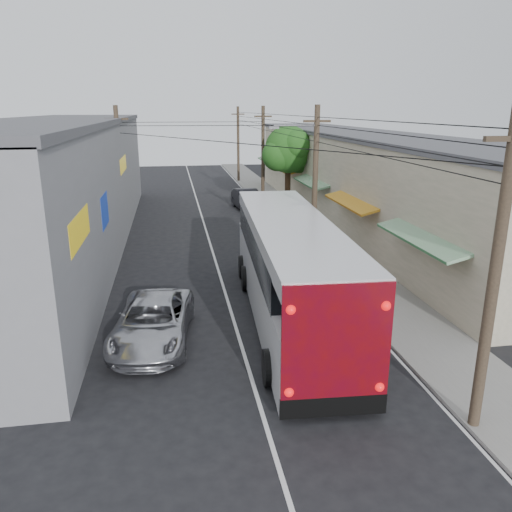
{
  "coord_description": "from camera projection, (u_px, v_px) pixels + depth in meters",
  "views": [
    {
      "loc": [
        -2.08,
        -11.88,
        7.83
      ],
      "look_at": [
        1.14,
        7.25,
        2.06
      ],
      "focal_mm": 35.0,
      "sensor_mm": 36.0,
      "label": 1
    }
  ],
  "objects": [
    {
      "name": "pedestrian_far",
      "position": [
        308.0,
        227.0,
        30.57
      ],
      "size": [
        0.83,
        0.74,
        1.42
      ],
      "primitive_type": "imported",
      "rotation": [
        0.0,
        0.0,
        2.8
      ],
      "color": "#899AC7",
      "rests_on": "sidewalk"
    },
    {
      "name": "parked_suv",
      "position": [
        297.0,
        240.0,
        27.6
      ],
      "size": [
        2.92,
        5.78,
        1.61
      ],
      "primitive_type": "imported",
      "rotation": [
        0.0,
        0.0,
        0.12
      ],
      "color": "gray",
      "rests_on": "ground"
    },
    {
      "name": "ground",
      "position": [
        259.0,
        403.0,
        13.79
      ],
      "size": [
        120.0,
        120.0,
        0.0
      ],
      "primitive_type": "plane",
      "color": "black",
      "rests_on": "ground"
    },
    {
      "name": "building_left",
      "position": [
        58.0,
        184.0,
        28.41
      ],
      "size": [
        7.2,
        36.0,
        7.25
      ],
      "color": "gray",
      "rests_on": "ground"
    },
    {
      "name": "pedestrian_near",
      "position": [
        337.0,
        250.0,
        24.93
      ],
      "size": [
        0.76,
        0.61,
        1.82
      ],
      "primitive_type": "imported",
      "rotation": [
        0.0,
        0.0,
        2.84
      ],
      "color": "#D87289",
      "rests_on": "sidewalk"
    },
    {
      "name": "utility_poles",
      "position": [
        253.0,
        167.0,
        32.33
      ],
      "size": [
        11.8,
        45.28,
        8.0
      ],
      "color": "#473828",
      "rests_on": "ground"
    },
    {
      "name": "parked_car_far",
      "position": [
        247.0,
        199.0,
        39.88
      ],
      "size": [
        2.19,
        5.03,
        1.61
      ],
      "primitive_type": "imported",
      "rotation": [
        0.0,
        0.0,
        0.1
      ],
      "color": "black",
      "rests_on": "ground"
    },
    {
      "name": "coach_bus",
      "position": [
        289.0,
        268.0,
        18.84
      ],
      "size": [
        3.77,
        13.68,
        3.9
      ],
      "rotation": [
        0.0,
        0.0,
        -0.06
      ],
      "color": "silver",
      "rests_on": "ground"
    },
    {
      "name": "street_tree",
      "position": [
        289.0,
        151.0,
        38.15
      ],
      "size": [
        4.4,
        4.0,
        6.6
      ],
      "color": "#3F2B19",
      "rests_on": "ground"
    },
    {
      "name": "parked_car_mid",
      "position": [
        265.0,
        219.0,
        33.43
      ],
      "size": [
        1.75,
        3.95,
        1.32
      ],
      "primitive_type": "imported",
      "rotation": [
        0.0,
        0.0,
        0.05
      ],
      "color": "#28282D",
      "rests_on": "ground"
    },
    {
      "name": "jeepney",
      "position": [
        153.0,
        322.0,
        17.19
      ],
      "size": [
        3.13,
        5.68,
        1.51
      ],
      "primitive_type": "imported",
      "rotation": [
        0.0,
        0.0,
        -0.12
      ],
      "color": "#BABAC1",
      "rests_on": "ground"
    },
    {
      "name": "sidewalk",
      "position": [
        303.0,
        228.0,
        33.71
      ],
      "size": [
        3.0,
        80.0,
        0.12
      ],
      "primitive_type": "cube",
      "color": "slate",
      "rests_on": "ground"
    },
    {
      "name": "building_right",
      "position": [
        358.0,
        177.0,
        35.44
      ],
      "size": [
        7.09,
        40.0,
        6.25
      ],
      "color": "beige",
      "rests_on": "ground"
    }
  ]
}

